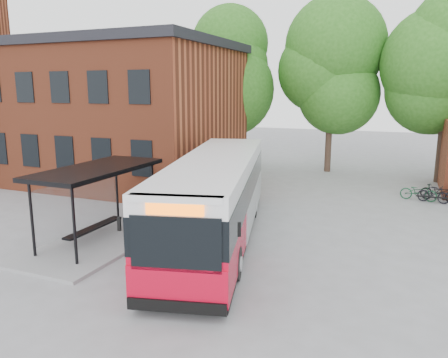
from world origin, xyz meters
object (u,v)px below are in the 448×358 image
at_px(bus_shelter, 99,204).
at_px(bicycle_0, 419,192).
at_px(city_bus, 217,199).
at_px(bicycle_2, 439,192).
at_px(bicycle_1, 434,194).

xyz_separation_m(bus_shelter, bicycle_0, (11.30, 11.46, -0.98)).
height_order(city_bus, bicycle_2, city_bus).
relative_size(bicycle_1, bicycle_2, 0.83).
xyz_separation_m(bicycle_1, bicycle_2, (0.27, 0.43, 0.03)).
distance_m(bicycle_1, bicycle_2, 0.51).
distance_m(city_bus, bicycle_2, 12.82).
bearing_deg(city_bus, bus_shelter, -168.12).
bearing_deg(bicycle_0, city_bus, 151.37).
bearing_deg(bicycle_0, bicycle_1, -97.30).
relative_size(city_bus, bicycle_0, 6.98).
bearing_deg(city_bus, bicycle_2, 35.06).
relative_size(bus_shelter, bicycle_1, 4.46).
distance_m(bus_shelter, bicycle_2, 16.98).
bearing_deg(bus_shelter, bicycle_1, 43.14).
height_order(city_bus, bicycle_1, city_bus).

